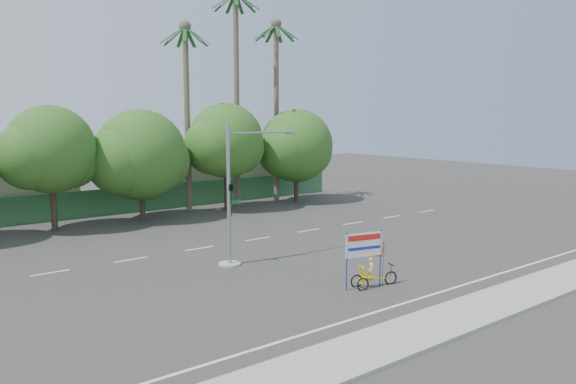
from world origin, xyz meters
TOP-DOWN VIEW (x-y plane):
  - ground at (0.00, 0.00)m, footprint 120.00×120.00m
  - sidewalk_near at (0.00, -7.50)m, footprint 50.00×2.40m
  - fence at (0.00, 21.50)m, footprint 38.00×0.08m
  - building_right at (8.00, 26.00)m, footprint 14.00×8.00m
  - tree_left at (-7.05, 18.00)m, footprint 6.66×5.60m
  - tree_center at (-1.05, 18.00)m, footprint 7.62×6.40m
  - tree_right at (5.95, 18.00)m, footprint 6.90×5.80m
  - tree_far_right at (12.95, 18.00)m, footprint 7.38×6.20m
  - palm_tall at (8.00, 19.50)m, footprint 3.73×3.79m
  - palm_mid at (12.00, 19.50)m, footprint 3.73×3.79m
  - palm_short at (3.50, 19.50)m, footprint 3.73×3.79m
  - traffic_signal at (-2.20, 3.98)m, footprint 4.72×1.10m
  - trike_billboard at (0.29, -2.85)m, footprint 2.55×0.96m

SIDE VIEW (x-z plane):
  - ground at x=0.00m, z-range 0.00..0.00m
  - sidewalk_near at x=0.00m, z-range 0.00..0.12m
  - fence at x=0.00m, z-range 0.00..2.00m
  - trike_billboard at x=0.29m, z-range -0.25..2.31m
  - building_right at x=8.00m, z-range 0.00..3.60m
  - traffic_signal at x=-2.20m, z-range -0.58..6.42m
  - tree_center at x=-1.05m, z-range 0.54..8.39m
  - tree_far_right at x=12.95m, z-range 0.68..8.61m
  - tree_left at x=-7.05m, z-range 1.02..9.09m
  - tree_right at x=5.95m, z-range 1.06..9.42m
  - palm_short at x=3.50m, z-range 1.64..16.09m
  - palm_mid at x=12.00m, z-range 1.67..17.12m
  - palm_tall at x=8.00m, z-range 1.74..19.19m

